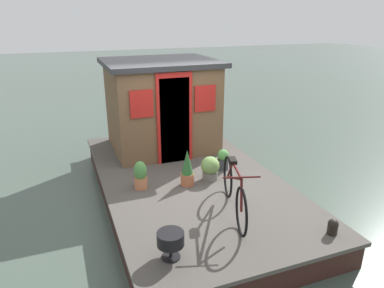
# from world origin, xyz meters

# --- Properties ---
(ground_plane) EXTENTS (60.00, 60.00, 0.00)m
(ground_plane) POSITION_xyz_m (0.00, 0.00, 0.00)
(ground_plane) COLOR #47564C
(houseboat_deck) EXTENTS (5.54, 3.08, 0.45)m
(houseboat_deck) POSITION_xyz_m (0.00, 0.00, 0.22)
(houseboat_deck) COLOR #4C4742
(houseboat_deck) RESTS_ON ground_plane
(houseboat_cabin) EXTENTS (2.01, 2.33, 1.92)m
(houseboat_cabin) POSITION_xyz_m (1.66, 0.00, 1.42)
(houseboat_cabin) COLOR brown
(houseboat_cabin) RESTS_ON houseboat_deck
(bicycle) EXTENTS (1.69, 0.64, 0.81)m
(bicycle) POSITION_xyz_m (-1.44, -0.19, 0.82)
(bicycle) COLOR black
(bicycle) RESTS_ON houseboat_deck
(potted_plant_lavender) EXTENTS (0.22, 0.22, 0.41)m
(potted_plant_lavender) POSITION_xyz_m (0.04, -0.73, 0.66)
(potted_plant_lavender) COLOR #38383D
(potted_plant_lavender) RESTS_ON houseboat_deck
(potted_plant_ivy) EXTENTS (0.33, 0.33, 0.44)m
(potted_plant_ivy) POSITION_xyz_m (-0.27, -0.32, 0.67)
(potted_plant_ivy) COLOR slate
(potted_plant_ivy) RESTS_ON houseboat_deck
(potted_plant_sage) EXTENTS (0.22, 0.22, 0.50)m
(potted_plant_sage) POSITION_xyz_m (-0.16, 0.92, 0.69)
(potted_plant_sage) COLOR #C6754C
(potted_plant_sage) RESTS_ON houseboat_deck
(potted_plant_rosemary) EXTENTS (0.23, 0.23, 0.65)m
(potted_plant_rosemary) POSITION_xyz_m (-0.33, 0.14, 0.76)
(potted_plant_rosemary) COLOR #B2603D
(potted_plant_rosemary) RESTS_ON houseboat_deck
(charcoal_grill) EXTENTS (0.34, 0.34, 0.36)m
(charcoal_grill) POSITION_xyz_m (-2.11, 1.01, 0.70)
(charcoal_grill) COLOR black
(charcoal_grill) RESTS_ON houseboat_deck
(mooring_bollard) EXTENTS (0.14, 0.14, 0.23)m
(mooring_bollard) POSITION_xyz_m (-2.42, -1.19, 0.56)
(mooring_bollard) COLOR black
(mooring_bollard) RESTS_ON houseboat_deck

